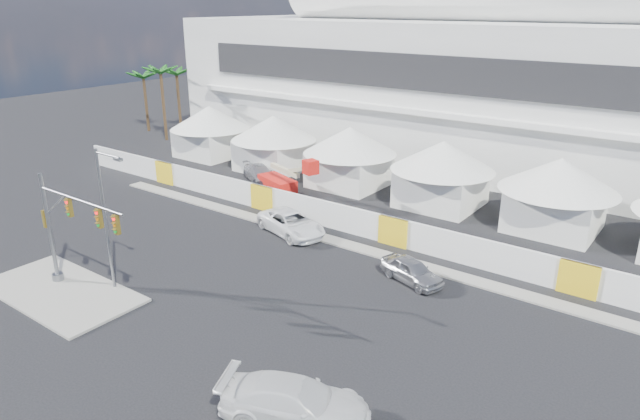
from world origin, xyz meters
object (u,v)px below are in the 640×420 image
Objects in this scene: pickup_curb at (291,223)px; lot_car_c at (260,174)px; sedan_silver at (412,271)px; boom_lift at (284,181)px; streetlight_median at (106,211)px; pickup_near at (295,402)px; traffic_mast at (65,229)px.

pickup_curb is 13.33m from lot_car_c.
boom_lift is (-17.03, 8.50, 0.36)m from sedan_silver.
streetlight_median is (-2.77, -12.71, 4.08)m from pickup_curb.
traffic_mast reaches higher than pickup_near.
pickup_curb is 0.71× the size of streetlight_median.
lot_car_c is at bearing 104.50° from traffic_mast.
sedan_silver is 10.65m from pickup_curb.
streetlight_median reaches higher than pickup_curb.
traffic_mast is (5.80, -22.40, 3.07)m from lot_car_c.
lot_car_c is 23.35m from traffic_mast.
traffic_mast is 21.38m from boom_lift.
traffic_mast is at bearing -142.68° from streetlight_median.
sedan_silver is at bearing 39.66° from traffic_mast.
traffic_mast reaches higher than pickup_curb.
sedan_silver is at bearing -15.15° from pickup_near.
pickup_near reaches higher than pickup_curb.
sedan_silver is at bearing -7.37° from boom_lift.
boom_lift reaches higher than pickup_curb.
pickup_near is 32.76m from lot_car_c.
pickup_near is 17.47m from traffic_mast.
pickup_curb is 9.52m from boom_lift.
pickup_near is 0.78× the size of traffic_mast.
boom_lift is (-3.73, 19.66, -3.81)m from streetlight_median.
sedan_silver is at bearing 39.99° from streetlight_median.
boom_lift is (-1.80, 21.13, -2.74)m from traffic_mast.
traffic_mast is 0.94× the size of streetlight_median.
pickup_near is 15.97m from streetlight_median.
streetlight_median is (1.93, 1.47, 1.08)m from traffic_mast.
traffic_mast reaches higher than boom_lift.
traffic_mast is at bearing 63.50° from pickup_near.
pickup_near is 0.73× the size of streetlight_median.
pickup_curb is 15.24m from traffic_mast.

